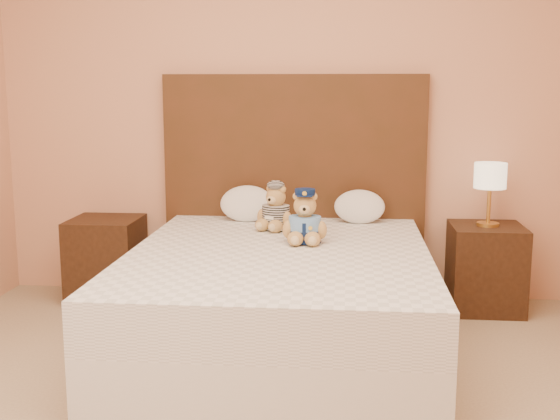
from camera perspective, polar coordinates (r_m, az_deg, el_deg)
The scene contains 9 objects.
bed at distance 3.85m, azimuth -0.05°, elevation -7.27°, with size 1.60×2.00×0.55m.
headboard at distance 4.73m, azimuth 1.12°, elevation 1.87°, with size 1.75×0.08×1.50m, color #4A2716.
nightstand_left at distance 4.87m, azimuth -13.94°, elevation -3.87°, with size 0.45×0.45×0.55m, color #382011.
nightstand_right at distance 4.69m, azimuth 16.36°, elevation -4.53°, with size 0.45×0.45×0.55m, color #382011.
lamp at distance 4.58m, azimuth 16.71°, elevation 2.43°, with size 0.20×0.20×0.40m.
teddy_police at distance 3.93m, azimuth 2.03°, elevation -0.52°, with size 0.26×0.25×0.30m, color #B58E46, non-canonical shape.
teddy_prisoner at distance 4.29m, azimuth -0.35°, elevation 0.24°, with size 0.25×0.24×0.28m, color #B58E46, non-canonical shape.
pillow_left at distance 4.60m, azimuth -2.70°, elevation 0.67°, with size 0.35×0.23×0.25m, color white.
pillow_right at distance 4.55m, azimuth 6.48°, elevation 0.41°, with size 0.33×0.21×0.23m, color white.
Camera 1 is at (0.35, -2.46, 1.42)m, focal length 45.00 mm.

